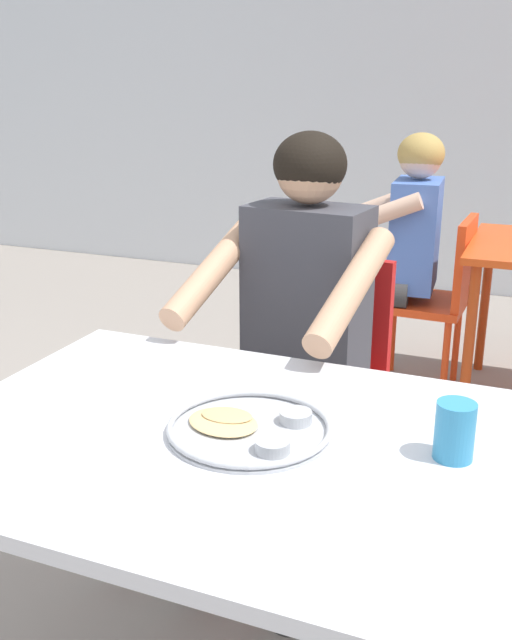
% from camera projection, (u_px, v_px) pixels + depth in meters
% --- Properties ---
extents(back_wall, '(12.00, 0.12, 3.40)m').
position_uv_depth(back_wall, '(470.00, 32.00, 4.56)').
color(back_wall, silver).
rests_on(back_wall, ground).
extents(table_foreground, '(1.14, 0.86, 0.74)m').
position_uv_depth(table_foreground, '(221.00, 466.00, 1.42)').
color(table_foreground, silver).
rests_on(table_foreground, ground).
extents(thali_tray, '(0.32, 0.32, 0.03)m').
position_uv_depth(thali_tray, '(250.00, 427.00, 1.39)').
color(thali_tray, '#B7BABF').
rests_on(thali_tray, table_foreground).
extents(drinking_cup, '(0.07, 0.07, 0.11)m').
position_uv_depth(drinking_cup, '(455.00, 429.00, 1.28)').
color(drinking_cup, '#338CBF').
rests_on(drinking_cup, table_foreground).
extents(chair_foreground, '(0.44, 0.44, 0.87)m').
position_uv_depth(chair_foreground, '(320.00, 373.00, 2.28)').
color(chair_foreground, red).
rests_on(chair_foreground, ground).
extents(diner_foreground, '(0.53, 0.58, 1.27)m').
position_uv_depth(diner_foreground, '(293.00, 319.00, 2.02)').
color(diner_foreground, '#282828').
rests_on(diner_foreground, ground).
extents(chair_red_left, '(0.41, 0.40, 0.82)m').
position_uv_depth(chair_red_left, '(438.00, 292.00, 3.28)').
color(chair_red_left, '#E7451A').
rests_on(chair_red_left, ground).
extents(patron_background, '(0.57, 0.52, 1.19)m').
position_uv_depth(patron_background, '(394.00, 239.00, 3.28)').
color(patron_background, '#333333').
rests_on(patron_background, ground).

